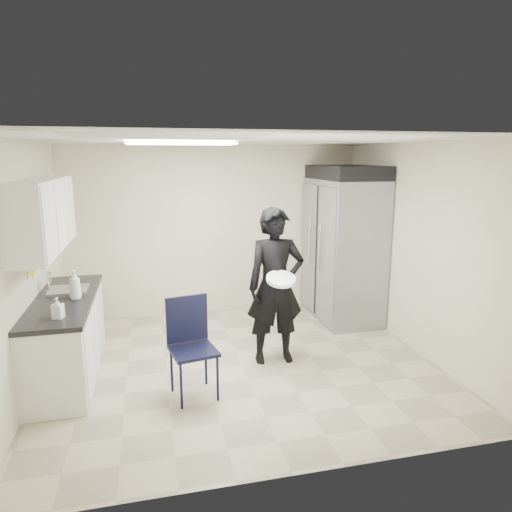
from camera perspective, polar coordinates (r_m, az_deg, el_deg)
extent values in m
plane|color=tan|center=(5.60, -1.83, -13.36)|extent=(4.50, 4.50, 0.00)
plane|color=white|center=(5.05, -2.04, 14.28)|extent=(4.50, 4.50, 0.00)
plane|color=beige|center=(7.11, -5.13, 3.17)|extent=(4.50, 0.00, 4.50)
plane|color=beige|center=(5.23, -26.89, -1.48)|extent=(0.00, 4.00, 4.00)
plane|color=beige|center=(6.02, 19.56, 0.82)|extent=(0.00, 4.00, 4.00)
cube|color=white|center=(5.36, -9.39, 13.70)|extent=(1.20, 0.60, 0.02)
cube|color=silver|center=(5.60, -22.53, -9.54)|extent=(0.60, 1.90, 0.86)
cube|color=black|center=(5.46, -22.93, -5.09)|extent=(0.64, 1.95, 0.05)
cube|color=gray|center=(5.70, -22.32, -4.49)|extent=(0.42, 0.40, 0.14)
cylinder|color=silver|center=(5.69, -24.43, -3.11)|extent=(0.02, 0.02, 0.24)
cube|color=silver|center=(5.29, -25.11, 4.63)|extent=(0.35, 1.80, 0.75)
cube|color=black|center=(6.45, -23.52, 4.13)|extent=(0.22, 0.30, 0.35)
cube|color=yellow|center=(5.34, -26.51, -2.07)|extent=(0.00, 0.12, 0.07)
cube|color=yellow|center=(5.54, -26.01, -1.96)|extent=(0.00, 0.12, 0.07)
cube|color=gray|center=(6.97, 10.86, 0.72)|extent=(0.80, 1.35, 2.10)
cube|color=black|center=(6.83, 11.26, 10.21)|extent=(0.80, 1.35, 0.20)
cube|color=black|center=(4.77, -7.82, -11.68)|extent=(0.52, 0.52, 0.99)
imported|color=black|center=(5.39, 2.46, -3.81)|extent=(0.70, 0.48, 1.86)
cylinder|color=silver|center=(5.11, 3.13, -2.90)|extent=(0.34, 0.34, 0.04)
imported|color=white|center=(5.32, -21.70, -3.35)|extent=(0.16, 0.16, 0.32)
imported|color=silver|center=(4.78, -23.56, -5.96)|extent=(0.12, 0.12, 0.21)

